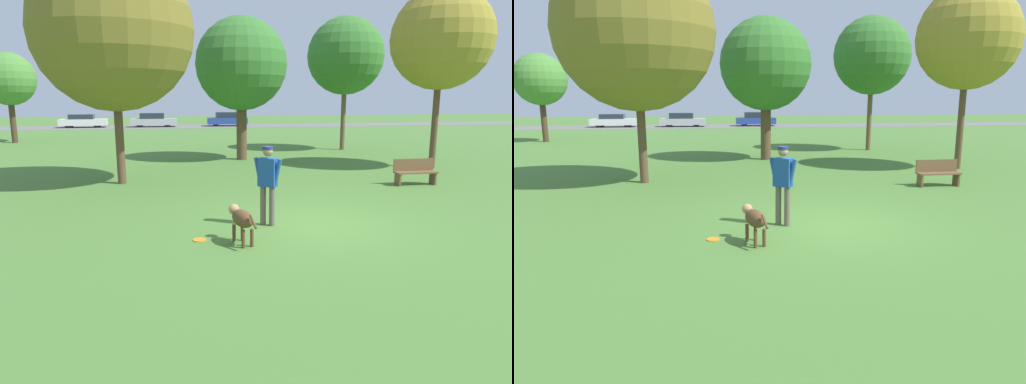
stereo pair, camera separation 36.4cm
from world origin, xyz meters
TOP-DOWN VIEW (x-y plane):
  - ground_plane at (0.00, 0.00)m, footprint 120.00×120.00m
  - far_road_strip at (0.00, 35.53)m, footprint 120.00×6.00m
  - person at (-1.02, 0.10)m, footprint 0.59×0.48m
  - dog at (-1.79, -1.09)m, footprint 0.51×1.11m
  - frisbee at (-2.59, -0.75)m, footprint 0.27×0.27m
  - tree_near_right at (7.27, 7.25)m, footprint 3.87×3.87m
  - tree_near_left at (-4.76, 5.87)m, footprint 5.03×5.03m
  - tree_far_left at (-12.83, 21.30)m, footprint 3.20×3.20m
  - tree_mid_center at (0.03, 11.06)m, footprint 4.06×4.06m
  - tree_far_right at (6.01, 14.04)m, footprint 4.00×4.00m
  - parked_car_white at (-11.30, 35.64)m, footprint 4.28×1.86m
  - parked_car_silver at (-4.86, 35.41)m, footprint 4.33×1.76m
  - parked_car_blue at (2.21, 35.62)m, footprint 3.95×1.92m
  - park_bench at (4.70, 3.99)m, footprint 1.40×0.41m

SIDE VIEW (x-z plane):
  - ground_plane at x=0.00m, z-range 0.00..0.00m
  - far_road_strip at x=0.00m, z-range 0.00..0.01m
  - frisbee at x=-2.59m, z-range 0.00..0.02m
  - park_bench at x=4.70m, z-range 0.03..0.87m
  - dog at x=-1.79m, z-range 0.14..0.86m
  - parked_car_white at x=-11.30m, z-range 0.00..1.23m
  - parked_car_silver at x=-4.86m, z-range -0.01..1.30m
  - parked_car_blue at x=2.21m, z-range -0.02..1.34m
  - person at x=-1.02m, z-range 0.17..1.94m
  - tree_far_left at x=-12.83m, z-range 1.12..6.61m
  - tree_mid_center at x=0.03m, z-range 1.08..7.36m
  - tree_near_left at x=-4.76m, z-range 1.17..8.55m
  - tree_far_right at x=6.01m, z-range 1.45..8.37m
  - tree_near_right at x=7.27m, z-range 1.52..8.47m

